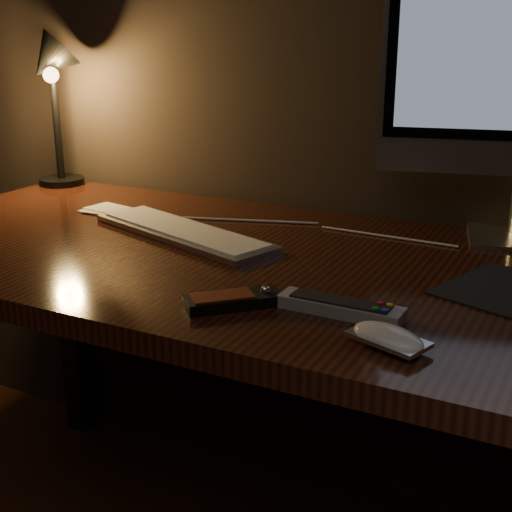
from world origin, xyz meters
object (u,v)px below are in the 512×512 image
at_px(keyboard, 183,232).
at_px(tv_remote, 340,307).
at_px(media_remote, 234,300).
at_px(desk_lamp, 52,83).
at_px(mouse, 388,340).
at_px(desk, 267,307).

relative_size(keyboard, tv_remote, 2.32).
height_order(media_remote, tv_remote, media_remote).
xyz_separation_m(media_remote, tv_remote, (0.16, 0.05, 0.00)).
height_order(keyboard, media_remote, media_remote).
distance_m(keyboard, tv_remote, 0.49).
distance_m(keyboard, desk_lamp, 0.63).
relative_size(keyboard, mouse, 4.14).
height_order(tv_remote, desk_lamp, desk_lamp).
xyz_separation_m(desk, mouse, (0.35, -0.34, 0.14)).
distance_m(media_remote, tv_remote, 0.16).
height_order(desk, media_remote, media_remote).
xyz_separation_m(desk, keyboard, (-0.18, -0.02, 0.14)).
bearing_deg(mouse, desk_lamp, 171.42).
bearing_deg(keyboard, desk, 23.41).
bearing_deg(tv_remote, keyboard, 151.95).
distance_m(desk, media_remote, 0.35).
relative_size(desk, media_remote, 11.06).
distance_m(desk, keyboard, 0.23).
xyz_separation_m(keyboard, tv_remote, (0.43, -0.24, 0.00)).
xyz_separation_m(keyboard, desk_lamp, (-0.53, 0.23, 0.26)).
xyz_separation_m(media_remote, desk_lamp, (-0.80, 0.51, 0.26)).
bearing_deg(desk, media_remote, -73.22).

